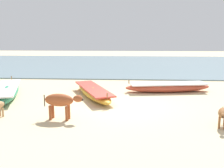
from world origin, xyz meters
TOP-DOWN VIEW (x-y plane):
  - ground at (0.00, 0.00)m, footprint 80.00×80.00m
  - sea_water at (0.00, 16.17)m, footprint 60.00×20.00m
  - fishing_boat_1 at (-5.81, 1.09)m, footprint 2.68×5.02m
  - fishing_boat_4 at (2.67, 2.71)m, footprint 4.90×1.72m
  - fishing_boat_5 at (-1.36, 1.34)m, footprint 2.81×4.63m
  - cow_adult_rust at (-2.10, -2.13)m, footprint 1.53×0.54m
  - calf_near_brown at (3.63, -2.58)m, footprint 0.56×0.99m

SIDE VIEW (x-z plane):
  - ground at x=0.00m, z-range 0.00..0.00m
  - sea_water at x=0.00m, z-range 0.00..0.08m
  - fishing_boat_5 at x=-1.36m, z-range -0.08..0.60m
  - fishing_boat_4 at x=2.67m, z-range -0.08..0.63m
  - fishing_boat_1 at x=-5.81m, z-range -0.08..0.64m
  - calf_near_brown at x=3.63m, z-range 0.15..0.81m
  - cow_adult_rust at x=-2.10m, z-range 0.22..1.21m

